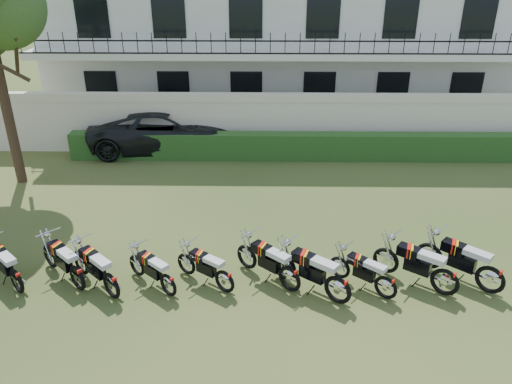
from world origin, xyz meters
TOP-DOWN VIEW (x-y plane):
  - ground at (0.00, 0.00)m, footprint 100.00×100.00m
  - perimeter_wall at (0.00, 8.00)m, footprint 30.00×0.35m
  - hedge at (1.00, 7.20)m, footprint 18.00×0.60m
  - building at (0.00, 13.96)m, footprint 20.40×9.60m
  - motorcycle_0 at (-6.32, -1.20)m, footprint 1.45×1.34m
  - motorcycle_1 at (-4.99, -1.06)m, footprint 1.48×1.38m
  - motorcycle_2 at (-4.13, -1.35)m, footprint 1.50×1.41m
  - motorcycle_3 at (-2.89, -1.25)m, footprint 1.35×1.20m
  - motorcycle_4 at (-1.64, -1.10)m, footprint 1.46×1.08m
  - motorcycle_5 at (-0.17, -1.03)m, footprint 1.53×1.39m
  - motorcycle_6 at (0.86, -1.46)m, footprint 1.73×1.37m
  - motorcycle_7 at (1.96, -1.27)m, footprint 1.40×1.20m
  - motorcycle_8 at (3.30, -1.12)m, footprint 1.72×1.33m
  - motorcycle_9 at (4.34, -1.03)m, footprint 1.65×1.50m
  - suv at (-4.59, 8.15)m, footprint 5.98×3.09m

SIDE VIEW (x-z plane):
  - ground at x=0.00m, z-range 0.00..0.00m
  - motorcycle_3 at x=-2.89m, z-range -0.04..0.90m
  - motorcycle_4 at x=-1.64m, z-range -0.04..0.91m
  - motorcycle_7 at x=1.96m, z-range -0.04..0.92m
  - motorcycle_0 at x=-6.32m, z-range -0.04..0.99m
  - motorcycle_1 at x=-4.99m, z-range -0.04..1.01m
  - motorcycle_2 at x=-4.13m, z-range -0.04..1.03m
  - motorcycle_5 at x=-0.17m, z-range -0.04..1.03m
  - hedge at x=1.00m, z-range 0.00..1.00m
  - motorcycle_8 at x=3.30m, z-range -0.04..1.09m
  - motorcycle_6 at x=0.86m, z-range -0.04..1.11m
  - motorcycle_9 at x=4.34m, z-range -0.04..1.11m
  - suv at x=-4.59m, z-range 0.00..1.61m
  - perimeter_wall at x=0.00m, z-range 0.02..2.32m
  - building at x=0.00m, z-range 0.01..7.41m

